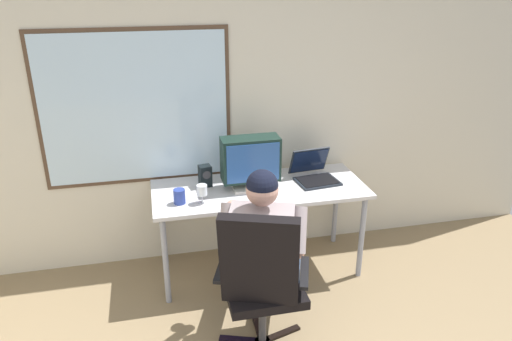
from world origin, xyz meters
TOP-DOWN VIEW (x-y plane):
  - wall_rear at (-0.03, 2.66)m, footprint 5.85×0.08m
  - desk at (0.26, 2.27)m, footprint 1.62×0.67m
  - office_chair at (0.05, 1.32)m, footprint 0.63×0.63m
  - person_seated at (0.13, 1.58)m, footprint 0.67×0.84m
  - crt_monitor at (0.20, 2.29)m, footprint 0.44×0.23m
  - laptop at (0.71, 2.33)m, footprint 0.35×0.37m
  - wine_glass at (-0.19, 2.10)m, footprint 0.07×0.07m
  - desk_speaker at (-0.14, 2.39)m, footprint 0.10×0.10m
  - coffee_mug at (-0.35, 2.13)m, footprint 0.08×0.08m

SIDE VIEW (x-z plane):
  - office_chair at x=0.05m, z-range 0.06..1.12m
  - person_seated at x=0.13m, z-range 0.03..1.24m
  - desk at x=0.26m, z-range 0.30..1.02m
  - coffee_mug at x=-0.35m, z-range 0.73..0.83m
  - laptop at x=0.71m, z-range 0.67..0.90m
  - desk_speaker at x=-0.14m, z-range 0.73..0.89m
  - wine_glass at x=-0.19m, z-range 0.75..0.89m
  - crt_monitor at x=0.20m, z-range 0.75..1.14m
  - wall_rear at x=-0.03m, z-range 0.00..2.54m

